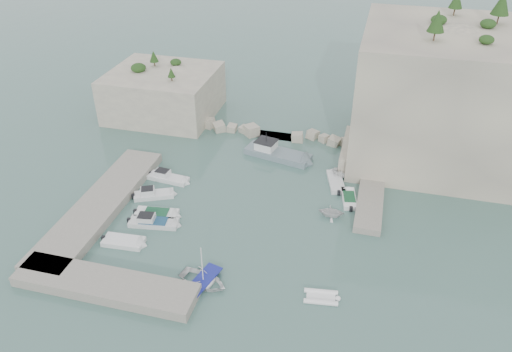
% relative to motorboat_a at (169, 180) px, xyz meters
% --- Properties ---
extents(ground, '(400.00, 400.00, 0.00)m').
position_rel_motorboat_a_xyz_m(ground, '(11.77, -6.76, 0.00)').
color(ground, '#4A7067').
rests_on(ground, ground).
extents(cliff_east, '(26.00, 22.00, 17.00)m').
position_rel_motorboat_a_xyz_m(cliff_east, '(34.77, 16.24, 8.50)').
color(cliff_east, beige).
rests_on(cliff_east, ground).
extents(cliff_terrace, '(8.00, 10.00, 2.50)m').
position_rel_motorboat_a_xyz_m(cliff_terrace, '(24.77, 11.24, 1.25)').
color(cliff_terrace, beige).
rests_on(cliff_terrace, ground).
extents(outcrop_west, '(16.00, 14.00, 7.00)m').
position_rel_motorboat_a_xyz_m(outcrop_west, '(-8.23, 18.24, 3.50)').
color(outcrop_west, beige).
rests_on(outcrop_west, ground).
extents(quay_west, '(5.00, 24.00, 1.10)m').
position_rel_motorboat_a_xyz_m(quay_west, '(-5.23, -7.76, 0.55)').
color(quay_west, '#9E9689').
rests_on(quay_west, ground).
extents(quay_south, '(18.00, 4.00, 1.10)m').
position_rel_motorboat_a_xyz_m(quay_south, '(1.77, -19.26, 0.55)').
color(quay_south, '#9E9689').
rests_on(quay_south, ground).
extents(ledge_east, '(3.00, 16.00, 0.80)m').
position_rel_motorboat_a_xyz_m(ledge_east, '(25.27, 3.24, 0.40)').
color(ledge_east, '#9E9689').
rests_on(ledge_east, ground).
extents(breakwater, '(28.00, 3.00, 1.40)m').
position_rel_motorboat_a_xyz_m(breakwater, '(10.77, 15.24, 0.70)').
color(breakwater, beige).
rests_on(breakwater, ground).
extents(motorboat_a, '(5.96, 2.31, 1.40)m').
position_rel_motorboat_a_xyz_m(motorboat_a, '(0.00, 0.00, 0.00)').
color(motorboat_a, white).
rests_on(motorboat_a, ground).
extents(motorboat_b, '(5.44, 3.70, 1.40)m').
position_rel_motorboat_a_xyz_m(motorboat_b, '(-0.21, -3.88, 0.00)').
color(motorboat_b, silver).
rests_on(motorboat_b, ground).
extents(motorboat_c, '(5.60, 2.63, 0.70)m').
position_rel_motorboat_a_xyz_m(motorboat_c, '(1.69, -7.34, 0.00)').
color(motorboat_c, white).
rests_on(motorboat_c, ground).
extents(motorboat_d, '(6.24, 2.66, 1.40)m').
position_rel_motorboat_a_xyz_m(motorboat_d, '(2.06, -8.95, 0.00)').
color(motorboat_d, silver).
rests_on(motorboat_d, ground).
extents(motorboat_e, '(4.94, 2.29, 0.70)m').
position_rel_motorboat_a_xyz_m(motorboat_e, '(0.31, -12.76, 0.00)').
color(motorboat_e, white).
rests_on(motorboat_e, ground).
extents(rowboat, '(5.70, 4.68, 1.03)m').
position_rel_motorboat_a_xyz_m(rowboat, '(10.54, -16.19, 0.00)').
color(rowboat, white).
rests_on(rowboat, ground).
extents(inflatable_dinghy, '(3.67, 2.11, 0.44)m').
position_rel_motorboat_a_xyz_m(inflatable_dinghy, '(21.83, -15.24, 0.00)').
color(inflatable_dinghy, white).
rests_on(inflatable_dinghy, ground).
extents(tender_east_a, '(3.02, 2.64, 1.54)m').
position_rel_motorboat_a_xyz_m(tender_east_a, '(21.10, -2.33, 0.00)').
color(tender_east_a, white).
rests_on(tender_east_a, ground).
extents(tender_east_b, '(2.46, 4.86, 0.70)m').
position_rel_motorboat_a_xyz_m(tender_east_b, '(22.79, 1.32, 0.00)').
color(tender_east_b, white).
rests_on(tender_east_b, ground).
extents(tender_east_c, '(3.12, 5.72, 0.70)m').
position_rel_motorboat_a_xyz_m(tender_east_c, '(20.79, 4.60, 0.00)').
color(tender_east_c, silver).
rests_on(tender_east_c, ground).
extents(tender_east_d, '(4.64, 3.02, 1.68)m').
position_rel_motorboat_a_xyz_m(tender_east_d, '(22.22, 6.49, 0.00)').
color(tender_east_d, silver).
rests_on(tender_east_d, ground).
extents(work_boat, '(10.44, 5.08, 2.20)m').
position_rel_motorboat_a_xyz_m(work_boat, '(12.27, 9.27, 0.00)').
color(work_boat, slate).
rests_on(work_boat, ground).
extents(rowboat_mast, '(0.10, 0.10, 4.20)m').
position_rel_motorboat_a_xyz_m(rowboat_mast, '(10.54, -16.19, 2.62)').
color(rowboat_mast, white).
rests_on(rowboat_mast, rowboat).
extents(vegetation, '(53.48, 13.88, 13.40)m').
position_rel_motorboat_a_xyz_m(vegetation, '(29.61, 17.65, 17.93)').
color(vegetation, '#1E4219').
rests_on(vegetation, ground).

